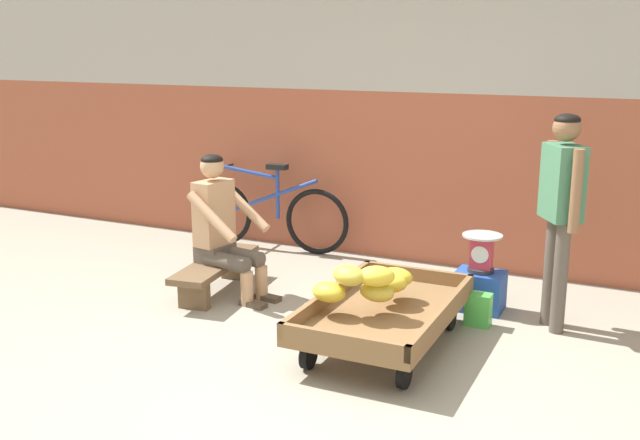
{
  "coord_description": "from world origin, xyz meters",
  "views": [
    {
      "loc": [
        1.84,
        -3.34,
        1.99
      ],
      "look_at": [
        -0.4,
        1.27,
        0.75
      ],
      "focal_mm": 41.26,
      "sensor_mm": 36.0,
      "label": 1
    }
  ],
  "objects_px": {
    "vendor_seated": "(222,227)",
    "bicycle_near_left": "(268,214)",
    "plastic_crate": "(480,291)",
    "shopping_bag": "(478,309)",
    "low_bench": "(216,269)",
    "customer_adult": "(561,198)",
    "weighing_scale": "(482,253)",
    "banana_cart": "(384,314)"
  },
  "relations": [
    {
      "from": "low_bench",
      "to": "plastic_crate",
      "type": "distance_m",
      "value": 2.1
    },
    {
      "from": "vendor_seated",
      "to": "weighing_scale",
      "type": "height_order",
      "value": "vendor_seated"
    },
    {
      "from": "weighing_scale",
      "to": "customer_adult",
      "type": "relative_size",
      "value": 0.2
    },
    {
      "from": "plastic_crate",
      "to": "vendor_seated",
      "type": "bearing_deg",
      "value": -163.74
    },
    {
      "from": "plastic_crate",
      "to": "shopping_bag",
      "type": "xyz_separation_m",
      "value": [
        0.07,
        -0.33,
        -0.03
      ]
    },
    {
      "from": "plastic_crate",
      "to": "weighing_scale",
      "type": "distance_m",
      "value": 0.3
    },
    {
      "from": "banana_cart",
      "to": "low_bench",
      "type": "height_order",
      "value": "banana_cart"
    },
    {
      "from": "low_bench",
      "to": "bicycle_near_left",
      "type": "bearing_deg",
      "value": 101.43
    },
    {
      "from": "plastic_crate",
      "to": "bicycle_near_left",
      "type": "relative_size",
      "value": 0.22
    },
    {
      "from": "plastic_crate",
      "to": "weighing_scale",
      "type": "relative_size",
      "value": 1.2
    },
    {
      "from": "low_bench",
      "to": "vendor_seated",
      "type": "distance_m",
      "value": 0.38
    },
    {
      "from": "low_bench",
      "to": "weighing_scale",
      "type": "bearing_deg",
      "value": 15.24
    },
    {
      "from": "plastic_crate",
      "to": "banana_cart",
      "type": "bearing_deg",
      "value": -111.48
    },
    {
      "from": "low_bench",
      "to": "shopping_bag",
      "type": "relative_size",
      "value": 4.71
    },
    {
      "from": "vendor_seated",
      "to": "bicycle_near_left",
      "type": "relative_size",
      "value": 0.69
    },
    {
      "from": "vendor_seated",
      "to": "shopping_bag",
      "type": "distance_m",
      "value": 2.08
    },
    {
      "from": "low_bench",
      "to": "weighing_scale",
      "type": "xyz_separation_m",
      "value": [
        2.03,
        0.55,
        0.25
      ]
    },
    {
      "from": "shopping_bag",
      "to": "banana_cart",
      "type": "bearing_deg",
      "value": -124.78
    },
    {
      "from": "low_bench",
      "to": "customer_adult",
      "type": "height_order",
      "value": "customer_adult"
    },
    {
      "from": "vendor_seated",
      "to": "banana_cart",
      "type": "bearing_deg",
      "value": -15.64
    },
    {
      "from": "customer_adult",
      "to": "low_bench",
      "type": "bearing_deg",
      "value": -170.97
    },
    {
      "from": "vendor_seated",
      "to": "plastic_crate",
      "type": "bearing_deg",
      "value": 16.26
    },
    {
      "from": "shopping_bag",
      "to": "low_bench",
      "type": "bearing_deg",
      "value": -173.85
    },
    {
      "from": "vendor_seated",
      "to": "customer_adult",
      "type": "bearing_deg",
      "value": 9.62
    },
    {
      "from": "low_bench",
      "to": "customer_adult",
      "type": "xyz_separation_m",
      "value": [
        2.59,
        0.41,
        0.75
      ]
    },
    {
      "from": "weighing_scale",
      "to": "shopping_bag",
      "type": "bearing_deg",
      "value": -77.29
    },
    {
      "from": "banana_cart",
      "to": "customer_adult",
      "type": "xyz_separation_m",
      "value": [
        0.96,
        0.86,
        0.71
      ]
    },
    {
      "from": "customer_adult",
      "to": "shopping_bag",
      "type": "distance_m",
      "value": 0.98
    },
    {
      "from": "low_bench",
      "to": "weighing_scale",
      "type": "distance_m",
      "value": 2.12
    },
    {
      "from": "customer_adult",
      "to": "weighing_scale",
      "type": "bearing_deg",
      "value": 165.9
    },
    {
      "from": "vendor_seated",
      "to": "bicycle_near_left",
      "type": "height_order",
      "value": "vendor_seated"
    },
    {
      "from": "banana_cart",
      "to": "bicycle_near_left",
      "type": "relative_size",
      "value": 0.88
    },
    {
      "from": "banana_cart",
      "to": "weighing_scale",
      "type": "bearing_deg",
      "value": 68.5
    },
    {
      "from": "weighing_scale",
      "to": "banana_cart",
      "type": "bearing_deg",
      "value": -111.5
    },
    {
      "from": "vendor_seated",
      "to": "weighing_scale",
      "type": "distance_m",
      "value": 2.03
    },
    {
      "from": "plastic_crate",
      "to": "shopping_bag",
      "type": "relative_size",
      "value": 1.5
    },
    {
      "from": "weighing_scale",
      "to": "shopping_bag",
      "type": "height_order",
      "value": "weighing_scale"
    },
    {
      "from": "banana_cart",
      "to": "weighing_scale",
      "type": "height_order",
      "value": "weighing_scale"
    },
    {
      "from": "low_bench",
      "to": "plastic_crate",
      "type": "relative_size",
      "value": 3.14
    },
    {
      "from": "low_bench",
      "to": "plastic_crate",
      "type": "height_order",
      "value": "plastic_crate"
    },
    {
      "from": "vendor_seated",
      "to": "weighing_scale",
      "type": "relative_size",
      "value": 3.8
    },
    {
      "from": "customer_adult",
      "to": "plastic_crate",
      "type": "bearing_deg",
      "value": 165.8
    }
  ]
}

